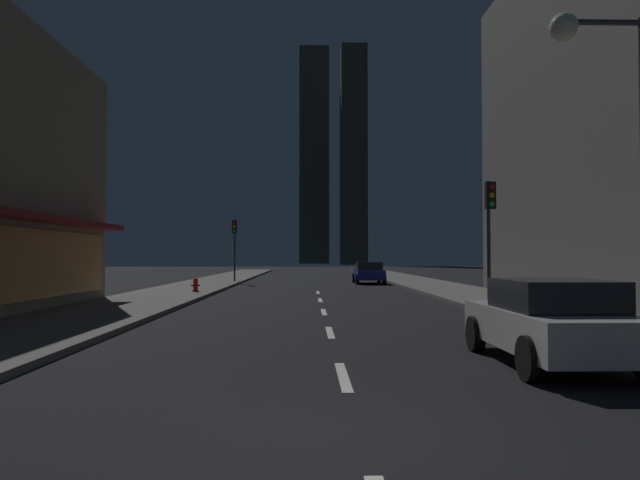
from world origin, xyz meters
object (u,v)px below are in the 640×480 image
object	(u,v)px
traffic_light_near_right	(490,215)
street_lamp_right	(603,96)
car_parked_near	(551,321)
fire_hydrant_far_left	(196,285)
car_parked_far	(369,273)
traffic_light_far_left	(234,236)

from	to	relation	value
traffic_light_near_right	street_lamp_right	world-z (taller)	street_lamp_right
car_parked_near	street_lamp_right	xyz separation A→B (m)	(1.78, 1.64, 4.33)
fire_hydrant_far_left	street_lamp_right	world-z (taller)	street_lamp_right
fire_hydrant_far_left	traffic_light_near_right	world-z (taller)	traffic_light_near_right
traffic_light_near_right	street_lamp_right	xyz separation A→B (m)	(-0.12, -7.77, 1.87)
car_parked_far	fire_hydrant_far_left	size ratio (longest dim) A/B	6.48
traffic_light_near_right	street_lamp_right	size ratio (longest dim) A/B	0.64
car_parked_far	traffic_light_far_left	world-z (taller)	traffic_light_far_left
car_parked_far	traffic_light_far_left	distance (m)	9.45
traffic_light_near_right	traffic_light_far_left	bearing A→B (deg)	117.66
fire_hydrant_far_left	traffic_light_far_left	size ratio (longest dim) A/B	0.16
car_parked_near	traffic_light_far_left	size ratio (longest dim) A/B	1.01
car_parked_far	street_lamp_right	xyz separation A→B (m)	(1.78, -28.12, 4.33)
fire_hydrant_far_left	traffic_light_far_left	xyz separation A→B (m)	(0.40, 11.88, 2.74)
traffic_light_near_right	traffic_light_far_left	distance (m)	23.70
traffic_light_far_left	car_parked_far	bearing A→B (deg)	-4.03
car_parked_near	car_parked_far	distance (m)	29.75
car_parked_far	traffic_light_near_right	world-z (taller)	traffic_light_near_right
car_parked_far	fire_hydrant_far_left	bearing A→B (deg)	-130.21
traffic_light_near_right	traffic_light_far_left	world-z (taller)	same
car_parked_far	street_lamp_right	size ratio (longest dim) A/B	0.64
car_parked_far	traffic_light_near_right	xyz separation A→B (m)	(1.90, -20.35, 2.45)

